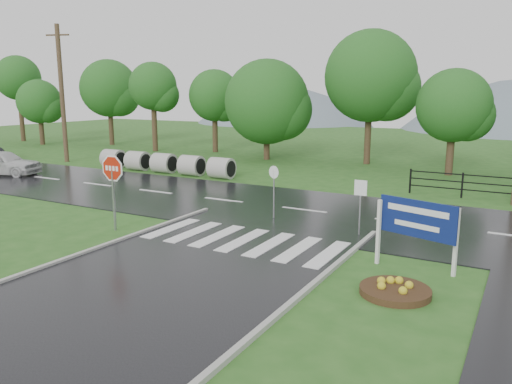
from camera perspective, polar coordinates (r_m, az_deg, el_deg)
The scene contains 13 objects.
ground at distance 12.83m, azimuth -13.18°, elevation -11.29°, with size 120.00×120.00×0.00m, color #29591D.
main_road at distance 20.92m, azimuth 5.52°, elevation -2.16°, with size 90.00×8.00×0.04m, color black.
crosswalk at distance 16.60m, azimuth -1.49°, elevation -5.50°, with size 6.50×2.80×0.02m.
hills at distance 76.57m, azimuth 24.73°, elevation -5.16°, with size 102.00×48.00×48.00m.
treeline at distance 33.77m, azimuth 16.74°, elevation 2.59°, with size 83.20×5.20×10.00m.
culvert_pipes at distance 31.07m, azimuth -10.49°, elevation 3.28°, with size 9.70×1.20×1.20m.
stop_sign at distance 18.20m, azimuth -16.08°, elevation 1.84°, with size 1.29×0.06×2.90m.
estate_billboard at distance 14.38m, azimuth 17.90°, elevation -3.32°, with size 2.20×0.71×1.99m.
flower_bed at distance 12.89m, azimuth 15.61°, elevation -10.68°, with size 1.73×1.73×0.35m.
reg_sign_small at distance 17.29m, azimuth 11.84°, elevation -0.47°, with size 0.43×0.05×1.96m.
reg_sign_round at distance 19.21m, azimuth 2.05°, elevation 0.77°, with size 0.47×0.16×2.10m.
car_white at distance 33.32m, azimuth -26.93°, elevation 1.72°, with size 1.80×4.46×1.52m, color silver.
utility_pole_west at distance 37.68m, azimuth -21.31°, elevation 10.46°, with size 1.61×0.66×9.39m.
Camera 1 is at (8.12, -8.65, 4.88)m, focal length 35.00 mm.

